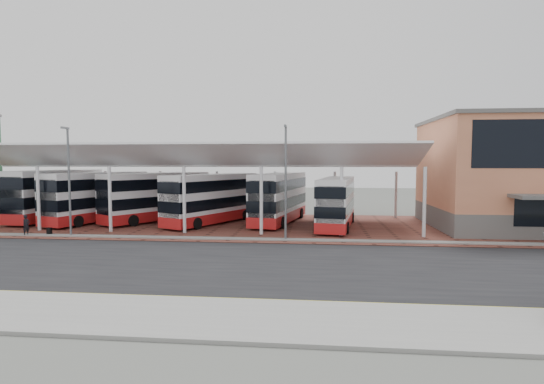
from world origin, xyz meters
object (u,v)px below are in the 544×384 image
(bus_4, at_px, (279,198))
(pedestrian, at_px, (26,225))
(bus_0, at_px, (56,195))
(bus_2, at_px, (157,197))
(bus_5, at_px, (337,203))
(bus_1, at_px, (98,197))
(bus_3, at_px, (212,199))

(bus_4, bearing_deg, pedestrian, -142.81)
(bus_0, relative_size, bus_4, 1.04)
(bus_0, height_order, bus_4, bus_0)
(bus_2, distance_m, pedestrian, 11.18)
(bus_5, bearing_deg, bus_1, -174.99)
(bus_4, distance_m, pedestrian, 20.29)
(bus_1, xyz_separation_m, pedestrian, (-1.36, -7.94, -1.46))
(bus_1, height_order, bus_3, bus_1)
(bus_1, distance_m, pedestrian, 8.19)
(bus_0, height_order, bus_5, bus_0)
(pedestrian, bearing_deg, bus_5, -60.84)
(bus_1, relative_size, bus_2, 1.06)
(bus_1, bearing_deg, pedestrian, -83.02)
(bus_4, relative_size, bus_5, 1.08)
(bus_2, relative_size, bus_3, 0.99)
(bus_5, bearing_deg, bus_0, -176.77)
(bus_4, bearing_deg, bus_5, -14.06)
(bus_1, relative_size, bus_3, 1.05)
(pedestrian, bearing_deg, bus_2, -23.98)
(bus_5, bearing_deg, bus_4, 163.51)
(bus_1, bearing_deg, bus_0, -176.47)
(bus_5, height_order, pedestrian, bus_5)
(bus_3, bearing_deg, bus_5, 19.78)
(bus_1, xyz_separation_m, bus_3, (10.83, -0.17, -0.06))
(bus_1, xyz_separation_m, bus_2, (5.33, 0.89, -0.02))
(bus_1, xyz_separation_m, bus_5, (21.80, -1.31, -0.19))
(bus_0, bearing_deg, bus_1, -8.78)
(bus_3, distance_m, bus_5, 11.03)
(bus_2, xyz_separation_m, bus_5, (16.47, -2.20, -0.17))
(bus_3, bearing_deg, bus_1, -155.23)
(bus_2, bearing_deg, bus_3, 20.84)
(bus_1, relative_size, bus_4, 1.01)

